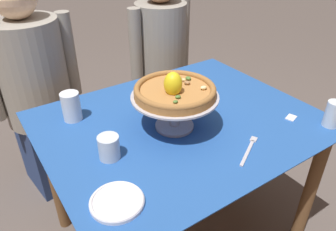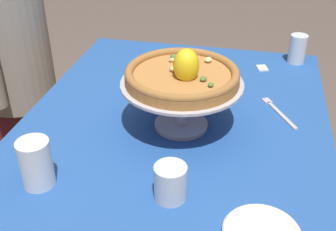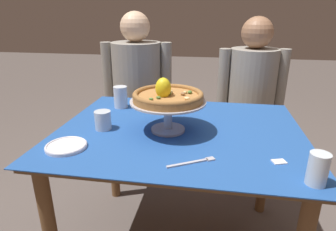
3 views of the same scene
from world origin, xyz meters
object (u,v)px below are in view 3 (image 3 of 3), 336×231
at_px(pizza, 168,95).
at_px(sugar_packet, 279,162).
at_px(diner_right, 250,106).
at_px(water_glass_front_right, 317,171).
at_px(side_plate, 66,146).
at_px(diner_left, 138,98).
at_px(water_glass_back_left, 121,98).
at_px(dinner_fork, 194,162).
at_px(pizza_stand, 168,109).
at_px(water_glass_side_left, 103,121).

distance_m(pizza, sugar_packet, 0.54).
bearing_deg(diner_right, water_glass_front_right, -86.34).
bearing_deg(sugar_packet, side_plate, -178.64).
relative_size(sugar_packet, diner_left, 0.04).
xyz_separation_m(water_glass_back_left, sugar_packet, (0.79, -0.52, -0.05)).
relative_size(water_glass_front_right, dinner_fork, 0.63).
bearing_deg(pizza_stand, water_glass_front_right, -32.85).
relative_size(pizza, dinner_fork, 1.82).
bearing_deg(water_glass_front_right, pizza, 147.30).
bearing_deg(diner_right, water_glass_side_left, -131.91).
bearing_deg(pizza, diner_left, 114.67).
height_order(water_glass_side_left, sugar_packet, water_glass_side_left).
distance_m(water_glass_side_left, diner_left, 0.85).
height_order(water_glass_front_right, sugar_packet, water_glass_front_right).
distance_m(sugar_packet, diner_right, 1.08).
distance_m(water_glass_back_left, water_glass_side_left, 0.33).
height_order(pizza_stand, side_plate, pizza_stand).
bearing_deg(pizza, diner_right, 60.55).
bearing_deg(dinner_fork, sugar_packet, 10.01).
distance_m(pizza, side_plate, 0.49).
height_order(pizza_stand, water_glass_front_right, pizza_stand).
distance_m(water_glass_back_left, dinner_fork, 0.75).
height_order(diner_left, diner_right, diner_left).
distance_m(pizza, dinner_fork, 0.36).
xyz_separation_m(water_glass_front_right, side_plate, (-0.94, 0.11, -0.04)).
distance_m(water_glass_back_left, diner_left, 0.53).
height_order(pizza, side_plate, pizza).
xyz_separation_m(water_glass_side_left, diner_right, (0.78, 0.87, -0.17)).
relative_size(side_plate, diner_left, 0.14).
bearing_deg(water_glass_front_right, water_glass_side_left, 159.43).
bearing_deg(water_glass_front_right, diner_right, 93.66).
xyz_separation_m(dinner_fork, sugar_packet, (0.32, 0.06, -0.00)).
bearing_deg(side_plate, pizza_stand, 32.71).
bearing_deg(water_glass_side_left, water_glass_front_right, -20.57).
xyz_separation_m(side_plate, diner_right, (0.86, 1.09, -0.13)).
xyz_separation_m(water_glass_front_right, dinner_fork, (-0.40, 0.07, -0.05)).
bearing_deg(pizza_stand, dinner_fork, -62.78).
xyz_separation_m(water_glass_front_right, water_glass_side_left, (-0.86, 0.32, -0.01)).
distance_m(water_glass_front_right, sugar_packet, 0.16).
bearing_deg(water_glass_back_left, sugar_packet, -33.48).
distance_m(pizza, water_glass_back_left, 0.46).
bearing_deg(sugar_packet, diner_left, 128.92).
bearing_deg(water_glass_side_left, diner_right, 48.09).
bearing_deg(water_glass_front_right, water_glass_back_left, 143.54).
bearing_deg(dinner_fork, diner_right, 73.76).
distance_m(dinner_fork, diner_left, 1.21).
height_order(dinner_fork, sugar_packet, dinner_fork).
relative_size(water_glass_front_right, diner_right, 0.09).
bearing_deg(diner_left, side_plate, -90.92).
height_order(water_glass_side_left, diner_left, diner_left).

